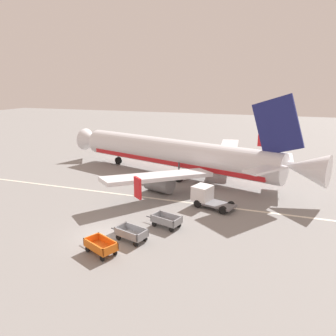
# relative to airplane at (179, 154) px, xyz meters

# --- Properties ---
(ground_plane) EXTENTS (220.00, 220.00, 0.00)m
(ground_plane) POSITION_rel_airplane_xyz_m (-0.65, -19.00, -3.05)
(ground_plane) COLOR gray
(apron_stripe) EXTENTS (120.00, 0.36, 0.01)m
(apron_stripe) POSITION_rel_airplane_xyz_m (-0.65, -9.25, -3.05)
(apron_stripe) COLOR silver
(apron_stripe) RESTS_ON ground
(airplane) EXTENTS (36.92, 29.98, 11.34)m
(airplane) POSITION_rel_airplane_xyz_m (0.00, 0.00, 0.00)
(airplane) COLOR silver
(airplane) RESTS_ON ground
(baggage_cart_nearest) EXTENTS (3.54, 2.30, 1.07)m
(baggage_cart_nearest) POSITION_rel_airplane_xyz_m (0.69, -21.57, -2.45)
(baggage_cart_nearest) COLOR orange
(baggage_cart_nearest) RESTS_ON ground
(baggage_cart_second_in_row) EXTENTS (3.61, 2.06, 1.07)m
(baggage_cart_second_in_row) POSITION_rel_airplane_xyz_m (1.94, -18.94, -2.45)
(baggage_cart_second_in_row) COLOR gray
(baggage_cart_second_in_row) RESTS_ON ground
(baggage_cart_third_in_row) EXTENTS (3.61, 2.05, 1.07)m
(baggage_cart_third_in_row) POSITION_rel_airplane_xyz_m (3.75, -15.61, -2.45)
(baggage_cart_third_in_row) COLOR gray
(baggage_cart_third_in_row) RESTS_ON ground
(service_truck_beside_carts) EXTENTS (4.75, 3.17, 2.10)m
(service_truck_beside_carts) POSITION_rel_airplane_xyz_m (5.97, -9.56, -1.95)
(service_truck_beside_carts) COLOR slate
(service_truck_beside_carts) RESTS_ON ground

